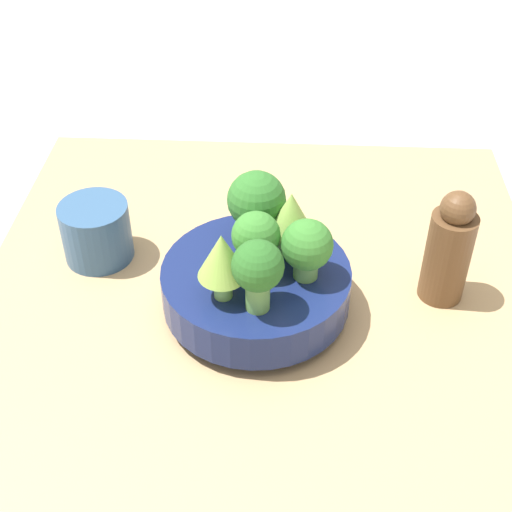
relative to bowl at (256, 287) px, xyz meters
The scene contains 11 objects.
ground_plane 0.08m from the bowl, ahead, with size 6.00×6.00×0.00m, color silver.
table 0.07m from the bowl, ahead, with size 0.82×0.68×0.04m.
bowl is the anchor object (origin of this frame).
romanesco_piece_far 0.09m from the bowl, 136.08° to the left, with size 0.05×0.05×0.08m.
broccoli_floret_left 0.10m from the bowl, behind, with size 0.07×0.07×0.09m.
broccoli_floret_center 0.07m from the bowl, 90.00° to the right, with size 0.05×0.05×0.07m.
romanesco_piece_near 0.09m from the bowl, 36.35° to the right, with size 0.05×0.05×0.08m.
broccoli_floret_back 0.09m from the bowl, 82.76° to the left, with size 0.06×0.06×0.07m.
broccoli_floret_right 0.10m from the bowl, ahead, with size 0.05×0.05×0.08m.
cup 0.22m from the bowl, 113.53° to the right, with size 0.09×0.09×0.08m.
pepper_mill 0.22m from the bowl, 100.12° to the left, with size 0.05×0.05×0.14m.
Camera 1 is at (0.57, 0.03, 0.62)m, focal length 50.00 mm.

